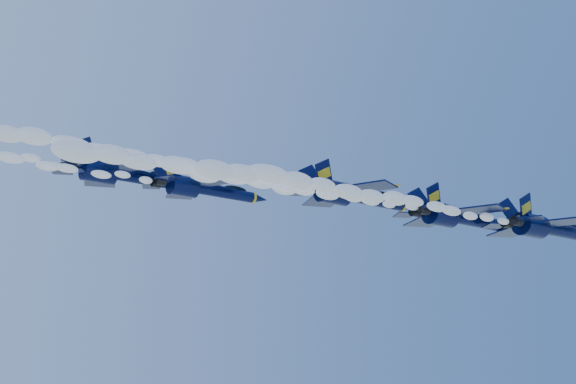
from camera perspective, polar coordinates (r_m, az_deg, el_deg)
jet_lead at (r=92.66m, az=19.90°, el=-2.70°), size 18.00×14.77×6.69m
smoke_trail_jet_lead at (r=70.99m, az=7.04°, el=-0.39°), size 41.52×1.86×1.68m
jet_second at (r=87.51m, az=13.46°, el=-1.97°), size 17.37×14.25×6.45m
smoke_trail_jet_second at (r=68.68m, az=-1.86°, el=0.70°), size 41.52×1.80×1.62m
jet_third at (r=87.50m, az=5.40°, el=-0.30°), size 18.23×14.95×6.77m
smoke_trail_jet_third at (r=72.07m, az=-11.74°, el=2.73°), size 41.52×1.89×1.70m
jet_fourth at (r=86.80m, az=-6.47°, el=0.22°), size 15.78×12.94×5.86m
jet_fifth at (r=89.91m, az=-12.56°, el=1.33°), size 18.50×15.17×6.87m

